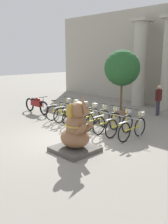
# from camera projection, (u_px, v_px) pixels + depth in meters

# --- Properties ---
(ground_plane) EXTENTS (60.00, 60.00, 0.00)m
(ground_plane) POSITION_uv_depth(u_px,v_px,m) (66.00, 140.00, 9.24)
(ground_plane) COLOR gray
(column_left) EXTENTS (1.04, 1.04, 5.16)m
(column_left) POSITION_uv_depth(u_px,v_px,m) (140.00, 63.00, 15.18)
(column_left) COLOR #ADA899
(column_left) RESTS_ON ground_plane
(bike_rack) EXTENTS (4.86, 0.05, 0.77)m
(bike_rack) POSITION_uv_depth(u_px,v_px,m) (93.00, 113.00, 10.74)
(bike_rack) COLOR gray
(bike_rack) RESTS_ON ground_plane
(bicycle_0) EXTENTS (0.48, 1.72, 1.04)m
(bicycle_0) POSITION_uv_depth(u_px,v_px,m) (61.00, 110.00, 12.22)
(bicycle_0) COLOR black
(bicycle_0) RESTS_ON ground_plane
(bicycle_1) EXTENTS (0.48, 1.72, 1.04)m
(bicycle_1) POSITION_uv_depth(u_px,v_px,m) (68.00, 112.00, 11.77)
(bicycle_1) COLOR black
(bicycle_1) RESTS_ON ground_plane
(bicycle_2) EXTENTS (0.48, 1.72, 1.04)m
(bicycle_2) POSITION_uv_depth(u_px,v_px,m) (77.00, 114.00, 11.36)
(bicycle_2) COLOR black
(bicycle_2) RESTS_ON ground_plane
(bicycle_3) EXTENTS (0.48, 1.72, 1.04)m
(bicycle_3) POSITION_uv_depth(u_px,v_px,m) (87.00, 117.00, 10.93)
(bicycle_3) COLOR black
(bicycle_3) RESTS_ON ground_plane
(bicycle_4) EXTENTS (0.48, 1.72, 1.04)m
(bicycle_4) POSITION_uv_depth(u_px,v_px,m) (97.00, 119.00, 10.51)
(bicycle_4) COLOR black
(bicycle_4) RESTS_ON ground_plane
(bicycle_5) EXTENTS (0.48, 1.72, 1.04)m
(bicycle_5) POSITION_uv_depth(u_px,v_px,m) (108.00, 122.00, 10.08)
(bicycle_5) COLOR black
(bicycle_5) RESTS_ON ground_plane
(bicycle_6) EXTENTS (0.48, 1.72, 1.04)m
(bicycle_6) POSITION_uv_depth(u_px,v_px,m) (120.00, 125.00, 9.67)
(bicycle_6) COLOR black
(bicycle_6) RESTS_ON ground_plane
(bicycle_7) EXTENTS (0.48, 1.72, 1.04)m
(bicycle_7) POSITION_uv_depth(u_px,v_px,m) (133.00, 128.00, 9.23)
(bicycle_7) COLOR black
(bicycle_7) RESTS_ON ground_plane
(elephant_statue) EXTENTS (1.29, 1.29, 1.96)m
(elephant_statue) POSITION_uv_depth(u_px,v_px,m) (76.00, 132.00, 7.95)
(elephant_statue) COLOR #4C4742
(elephant_statue) RESTS_ON ground_plane
(motorcycle) EXTENTS (2.10, 0.55, 0.97)m
(motorcycle) POSITION_uv_depth(u_px,v_px,m) (37.00, 104.00, 13.40)
(motorcycle) COLOR black
(motorcycle) RESTS_ON ground_plane
(person_pedestrian) EXTENTS (0.21, 0.47, 1.58)m
(person_pedestrian) POSITION_uv_depth(u_px,v_px,m) (158.00, 98.00, 12.80)
(person_pedestrian) COLOR #383342
(person_pedestrian) RESTS_ON ground_plane
(potted_tree) EXTENTS (1.75, 1.75, 3.33)m
(potted_tree) POSITION_uv_depth(u_px,v_px,m) (122.00, 70.00, 12.19)
(potted_tree) COLOR brown
(potted_tree) RESTS_ON ground_plane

